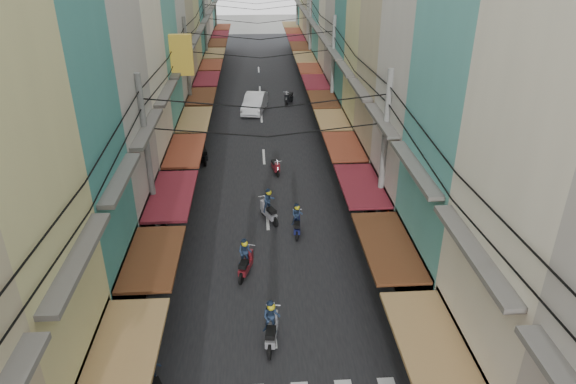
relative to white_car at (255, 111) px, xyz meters
name	(u,v)px	position (x,y,z in m)	size (l,w,h in m)	color
ground	(272,291)	(0.51, -23.63, 0.00)	(160.00, 160.00, 0.00)	slate
road	(262,126)	(0.51, -3.63, 0.01)	(10.00, 80.00, 0.02)	black
sidewalk_left	(175,128)	(-5.99, -3.63, 0.03)	(3.00, 80.00, 0.06)	gray
sidewalk_right	(348,124)	(7.01, -3.63, 0.03)	(3.00, 80.00, 0.06)	gray
utility_poles	(261,50)	(0.51, -8.61, 6.59)	(10.20, 66.13, 8.20)	gray
white_car	(255,111)	(0.00, 0.00, 0.00)	(5.13, 2.01, 1.81)	silver
bicycle	(464,302)	(8.01, -24.82, 0.00)	(0.64, 1.70, 1.17)	black
moving_scooters	(256,217)	(-0.05, -18.47, 0.52)	(6.62, 32.22, 1.83)	black
parked_scooters	(423,356)	(5.34, -28.03, 0.47)	(12.93, 13.65, 1.00)	black
pedestrians	(185,207)	(-3.50, -18.17, 1.05)	(12.61, 21.85, 2.21)	#241E28
market_umbrella	(459,270)	(7.15, -25.68, 2.18)	(2.35, 2.35, 2.48)	#B2B2B7
traffic_sign	(387,229)	(5.29, -22.63, 2.14)	(0.10, 0.64, 2.94)	gray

